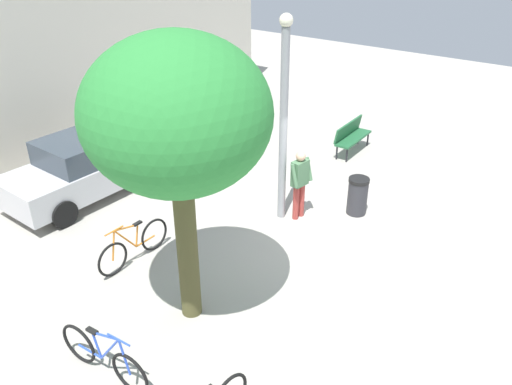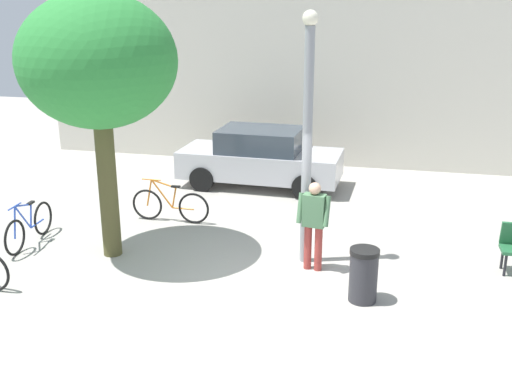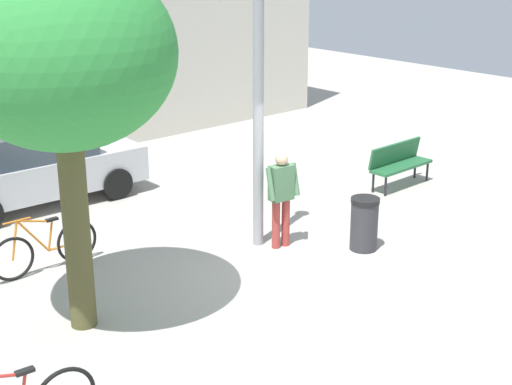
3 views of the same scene
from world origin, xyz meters
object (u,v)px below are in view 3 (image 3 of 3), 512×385
(plaza_tree, at_px, (62,56))
(parked_car_silver, at_px, (34,165))
(park_bench, at_px, (399,161))
(person_by_lamppost, at_px, (281,193))
(trash_bin, at_px, (364,224))
(lamppost, at_px, (258,103))
(bicycle_orange, at_px, (45,248))

(plaza_tree, distance_m, parked_car_silver, 6.09)
(park_bench, height_order, parked_car_silver, parked_car_silver)
(person_by_lamppost, height_order, trash_bin, person_by_lamppost)
(lamppost, bearing_deg, parked_car_silver, 112.54)
(trash_bin, bearing_deg, plaza_tree, 170.42)
(parked_car_silver, height_order, trash_bin, parked_car_silver)
(bicycle_orange, distance_m, trash_bin, 5.22)
(person_by_lamppost, xyz_separation_m, park_bench, (4.12, 0.75, -0.42))
(lamppost, height_order, plaza_tree, plaza_tree)
(parked_car_silver, bearing_deg, park_bench, -33.49)
(lamppost, height_order, person_by_lamppost, lamppost)
(parked_car_silver, relative_size, trash_bin, 4.65)
(person_by_lamppost, relative_size, park_bench, 1.04)
(parked_car_silver, bearing_deg, trash_bin, -62.55)
(bicycle_orange, bearing_deg, plaza_tree, -102.93)
(plaza_tree, height_order, trash_bin, plaza_tree)
(bicycle_orange, xyz_separation_m, trash_bin, (4.42, -2.78, 0.08))
(park_bench, xyz_separation_m, parked_car_silver, (-6.20, 4.10, 0.23))
(bicycle_orange, height_order, parked_car_silver, parked_car_silver)
(person_by_lamppost, relative_size, trash_bin, 1.83)
(trash_bin, bearing_deg, lamppost, 130.91)
(lamppost, xyz_separation_m, parked_car_silver, (-1.87, 4.51, -1.71))
(lamppost, distance_m, person_by_lamppost, 1.57)
(park_bench, distance_m, plaza_tree, 8.66)
(lamppost, bearing_deg, trash_bin, -49.09)
(plaza_tree, bearing_deg, parked_car_silver, 70.13)
(park_bench, bearing_deg, trash_bin, -150.80)
(park_bench, bearing_deg, bicycle_orange, 172.34)
(person_by_lamppost, relative_size, parked_car_silver, 0.39)
(lamppost, distance_m, park_bench, 4.76)
(parked_car_silver, bearing_deg, lamppost, -67.46)
(person_by_lamppost, relative_size, plaza_tree, 0.34)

